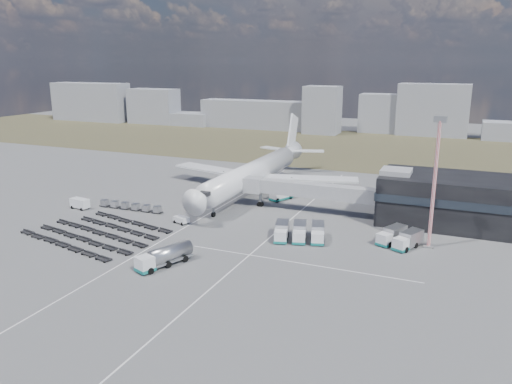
% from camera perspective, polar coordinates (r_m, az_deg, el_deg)
% --- Properties ---
extents(ground, '(420.00, 420.00, 0.00)m').
position_cam_1_polar(ground, '(100.74, -7.27, -4.26)').
color(ground, '#565659').
rests_on(ground, ground).
extents(grass_strip, '(420.00, 90.00, 0.01)m').
position_cam_1_polar(grass_strip, '(200.71, 8.71, 5.24)').
color(grass_strip, '#433B28').
rests_on(grass_strip, ground).
extents(lane_markings, '(47.12, 110.00, 0.01)m').
position_cam_1_polar(lane_markings, '(98.97, -1.48, -4.49)').
color(lane_markings, silver).
rests_on(lane_markings, ground).
extents(terminal, '(30.40, 16.40, 11.00)m').
position_cam_1_polar(terminal, '(109.42, 21.79, -0.80)').
color(terminal, black).
rests_on(terminal, ground).
extents(jet_bridge, '(30.30, 3.80, 7.05)m').
position_cam_1_polar(jet_bridge, '(110.98, 5.12, 0.32)').
color(jet_bridge, '#939399').
rests_on(jet_bridge, ground).
extents(airliner, '(51.59, 64.53, 17.62)m').
position_cam_1_polar(airliner, '(127.23, -0.03, 2.36)').
color(airliner, white).
rests_on(airliner, ground).
extents(skyline, '(321.29, 27.38, 22.88)m').
position_cam_1_polar(skyline, '(240.05, 9.82, 8.88)').
color(skyline, gray).
rests_on(skyline, ground).
extents(fuel_tanker, '(5.96, 10.36, 3.27)m').
position_cam_1_polar(fuel_tanker, '(83.65, -10.41, -7.24)').
color(fuel_tanker, white).
rests_on(fuel_tanker, ground).
extents(pushback_tug, '(3.61, 2.68, 1.46)m').
position_cam_1_polar(pushback_tug, '(104.44, -8.53, -3.19)').
color(pushback_tug, white).
rests_on(pushback_tug, ground).
extents(utility_van, '(4.70, 2.59, 2.37)m').
position_cam_1_polar(utility_van, '(120.23, -19.49, -1.26)').
color(utility_van, white).
rests_on(utility_van, ground).
extents(catering_truck, '(4.80, 6.67, 2.83)m').
position_cam_1_polar(catering_truck, '(120.83, 2.92, -0.21)').
color(catering_truck, white).
rests_on(catering_truck, ground).
extents(service_trucks_near, '(10.68, 9.12, 2.79)m').
position_cam_1_polar(service_trucks_near, '(94.24, 5.01, -4.57)').
color(service_trucks_near, white).
rests_on(service_trucks_near, ground).
extents(service_trucks_far, '(8.10, 8.65, 2.77)m').
position_cam_1_polar(service_trucks_far, '(94.69, 16.10, -5.03)').
color(service_trucks_far, white).
rests_on(service_trucks_far, ground).
extents(uld_row, '(16.47, 1.73, 1.49)m').
position_cam_1_polar(uld_row, '(115.92, -14.15, -1.59)').
color(uld_row, black).
rests_on(uld_row, ground).
extents(baggage_dollies, '(28.44, 22.68, 0.69)m').
position_cam_1_polar(baggage_dollies, '(101.81, -17.61, -4.44)').
color(baggage_dollies, black).
rests_on(baggage_dollies, ground).
extents(floodlight_mast, '(2.23, 1.82, 23.60)m').
position_cam_1_polar(floodlight_mast, '(92.71, 19.71, 0.92)').
color(floodlight_mast, red).
rests_on(floodlight_mast, ground).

